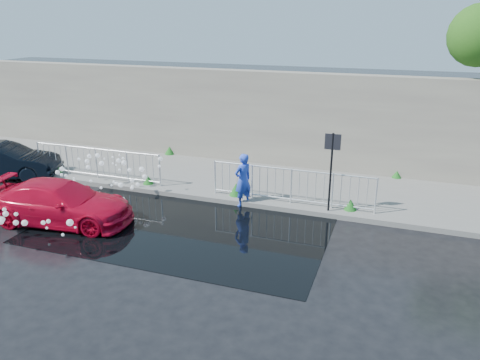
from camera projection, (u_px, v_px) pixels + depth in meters
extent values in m
plane|color=black|center=(150.00, 239.00, 12.41)|extent=(90.00, 90.00, 0.00)
cube|color=slate|center=(220.00, 178.00, 16.83)|extent=(30.00, 4.00, 0.15)
cube|color=slate|center=(197.00, 197.00, 15.05)|extent=(30.00, 0.25, 0.16)
cube|color=slate|center=(240.00, 116.00, 18.18)|extent=(30.00, 0.60, 3.50)
cube|color=black|center=(184.00, 226.00, 13.14)|extent=(8.00, 5.00, 0.01)
cylinder|color=black|center=(331.00, 176.00, 13.43)|extent=(0.06, 0.06, 2.50)
cube|color=black|center=(333.00, 142.00, 13.10)|extent=(0.45, 0.04, 0.45)
sphere|color=#154310|center=(480.00, 35.00, 14.82)|extent=(1.99, 1.99, 1.99)
cylinder|color=silver|center=(39.00, 156.00, 17.19)|extent=(0.05, 0.05, 1.10)
cylinder|color=silver|center=(160.00, 170.00, 15.63)|extent=(0.05, 0.05, 1.10)
cylinder|color=silver|center=(95.00, 149.00, 16.24)|extent=(5.00, 0.04, 0.04)
cylinder|color=silver|center=(98.00, 175.00, 16.55)|extent=(5.00, 0.04, 0.04)
cylinder|color=silver|center=(215.00, 177.00, 15.00)|extent=(0.05, 0.05, 1.10)
cylinder|color=silver|center=(376.00, 196.00, 13.43)|extent=(0.05, 0.05, 1.10)
cylinder|color=silver|center=(292.00, 170.00, 14.04)|extent=(5.00, 0.04, 0.04)
cylinder|color=silver|center=(291.00, 199.00, 14.36)|extent=(5.00, 0.04, 0.04)
cone|color=#16541B|center=(57.00, 167.00, 17.14)|extent=(0.40, 0.40, 0.37)
cone|color=#16541B|center=(148.00, 180.00, 15.96)|extent=(0.36, 0.36, 0.28)
cone|color=#16541B|center=(236.00, 189.00, 14.94)|extent=(0.44, 0.44, 0.40)
cone|color=#16541B|center=(350.00, 204.00, 13.82)|extent=(0.38, 0.38, 0.33)
cone|color=#16541B|center=(170.00, 150.00, 19.38)|extent=(0.42, 0.42, 0.33)
cone|color=#16541B|center=(397.00, 174.00, 16.57)|extent=(0.34, 0.34, 0.25)
sphere|color=white|center=(79.00, 189.00, 14.57)|extent=(0.11, 0.11, 0.11)
sphere|color=white|center=(138.00, 184.00, 14.47)|extent=(0.13, 0.13, 0.13)
sphere|color=white|center=(58.00, 172.00, 15.52)|extent=(0.15, 0.15, 0.15)
sphere|color=white|center=(117.00, 183.00, 14.67)|extent=(0.12, 0.12, 0.12)
sphere|color=white|center=(68.00, 193.00, 14.39)|extent=(0.12, 0.12, 0.12)
sphere|color=white|center=(52.00, 185.00, 14.91)|extent=(0.13, 0.13, 0.13)
sphere|color=white|center=(105.00, 197.00, 14.09)|extent=(0.13, 0.13, 0.13)
sphere|color=white|center=(91.00, 181.00, 15.01)|extent=(0.10, 0.10, 0.10)
sphere|color=white|center=(66.00, 176.00, 15.28)|extent=(0.11, 0.11, 0.11)
sphere|color=white|center=(124.00, 163.00, 15.28)|extent=(0.18, 0.18, 0.18)
sphere|color=white|center=(93.00, 198.00, 14.16)|extent=(0.06, 0.06, 0.06)
sphere|color=white|center=(132.00, 188.00, 14.07)|extent=(0.11, 0.11, 0.11)
sphere|color=white|center=(116.00, 165.00, 15.22)|extent=(0.06, 0.06, 0.06)
sphere|color=white|center=(160.00, 159.00, 15.52)|extent=(0.17, 0.17, 0.17)
sphere|color=white|center=(61.00, 175.00, 15.35)|extent=(0.11, 0.11, 0.11)
sphere|color=white|center=(88.00, 167.00, 15.54)|extent=(0.15, 0.15, 0.15)
sphere|color=white|center=(35.00, 197.00, 14.69)|extent=(0.09, 0.09, 0.09)
sphere|color=white|center=(132.00, 187.00, 14.38)|extent=(0.10, 0.10, 0.10)
sphere|color=white|center=(87.00, 161.00, 15.71)|extent=(0.16, 0.16, 0.16)
sphere|color=white|center=(132.00, 181.00, 14.67)|extent=(0.15, 0.15, 0.15)
sphere|color=white|center=(74.00, 181.00, 14.88)|extent=(0.09, 0.09, 0.09)
sphere|color=white|center=(65.00, 202.00, 14.25)|extent=(0.11, 0.11, 0.11)
sphere|color=white|center=(129.00, 170.00, 14.89)|extent=(0.14, 0.14, 0.14)
sphere|color=white|center=(142.00, 169.00, 14.86)|extent=(0.17, 0.17, 0.17)
sphere|color=white|center=(79.00, 159.00, 15.92)|extent=(0.10, 0.10, 0.10)
sphere|color=white|center=(89.00, 156.00, 16.27)|extent=(0.15, 0.15, 0.15)
sphere|color=white|center=(145.00, 177.00, 14.65)|extent=(0.15, 0.15, 0.15)
sphere|color=white|center=(121.00, 185.00, 14.44)|extent=(0.16, 0.16, 0.16)
sphere|color=white|center=(64.00, 170.00, 15.65)|extent=(0.08, 0.08, 0.08)
sphere|color=white|center=(101.00, 188.00, 14.31)|extent=(0.09, 0.09, 0.09)
sphere|color=white|center=(104.00, 159.00, 15.88)|extent=(0.07, 0.07, 0.07)
sphere|color=white|center=(98.00, 156.00, 16.02)|extent=(0.16, 0.16, 0.16)
sphere|color=white|center=(51.00, 185.00, 14.78)|extent=(0.14, 0.14, 0.14)
sphere|color=white|center=(119.00, 161.00, 15.75)|extent=(0.16, 0.16, 0.16)
sphere|color=white|center=(126.00, 210.00, 13.70)|extent=(0.07, 0.07, 0.07)
sphere|color=white|center=(114.00, 201.00, 14.05)|extent=(0.12, 0.12, 0.12)
sphere|color=white|center=(62.00, 169.00, 15.69)|extent=(0.16, 0.16, 0.16)
sphere|color=white|center=(123.00, 158.00, 15.97)|extent=(0.10, 0.10, 0.10)
sphere|color=white|center=(102.00, 163.00, 15.65)|extent=(0.18, 0.18, 0.18)
sphere|color=white|center=(74.00, 178.00, 15.06)|extent=(0.07, 0.07, 0.07)
sphere|color=white|center=(120.00, 155.00, 16.01)|extent=(0.08, 0.08, 0.08)
sphere|color=white|center=(114.00, 182.00, 14.65)|extent=(0.09, 0.09, 0.09)
sphere|color=white|center=(119.00, 170.00, 15.33)|extent=(0.08, 0.08, 0.08)
sphere|color=white|center=(159.00, 166.00, 15.00)|extent=(0.10, 0.10, 0.10)
sphere|color=white|center=(113.00, 157.00, 15.91)|extent=(0.07, 0.07, 0.07)
sphere|color=white|center=(123.00, 199.00, 14.21)|extent=(0.13, 0.13, 0.13)
sphere|color=white|center=(113.00, 163.00, 15.57)|extent=(0.07, 0.07, 0.07)
sphere|color=white|center=(67.00, 182.00, 14.78)|extent=(0.15, 0.15, 0.15)
sphere|color=white|center=(112.00, 185.00, 14.50)|extent=(0.08, 0.08, 0.08)
sphere|color=white|center=(6.00, 214.00, 12.17)|extent=(0.15, 0.15, 0.15)
sphere|color=white|center=(1.00, 222.00, 12.14)|extent=(0.16, 0.16, 0.16)
sphere|color=white|center=(16.00, 223.00, 10.87)|extent=(0.13, 0.13, 0.13)
sphere|color=white|center=(43.00, 223.00, 11.06)|extent=(0.11, 0.11, 0.11)
sphere|color=white|center=(4.00, 210.00, 11.88)|extent=(0.10, 0.10, 0.10)
sphere|color=white|center=(70.00, 223.00, 11.13)|extent=(0.17, 0.17, 0.17)
sphere|color=white|center=(48.00, 221.00, 11.79)|extent=(0.11, 0.11, 0.11)
sphere|color=white|center=(75.00, 227.00, 12.00)|extent=(0.06, 0.06, 0.06)
sphere|color=white|center=(16.00, 214.00, 11.51)|extent=(0.10, 0.10, 0.10)
sphere|color=white|center=(2.00, 219.00, 12.61)|extent=(0.15, 0.15, 0.15)
sphere|color=white|center=(63.00, 235.00, 11.93)|extent=(0.08, 0.08, 0.08)
sphere|color=white|center=(47.00, 228.00, 12.43)|extent=(0.07, 0.07, 0.07)
sphere|color=white|center=(25.00, 223.00, 11.89)|extent=(0.16, 0.16, 0.16)
imported|color=red|center=(60.00, 203.00, 13.20)|extent=(4.32, 2.23, 1.20)
imported|color=black|center=(3.00, 161.00, 16.84)|extent=(4.07, 2.55, 1.27)
imported|color=blue|center=(243.00, 180.00, 14.31)|extent=(0.67, 0.73, 1.68)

